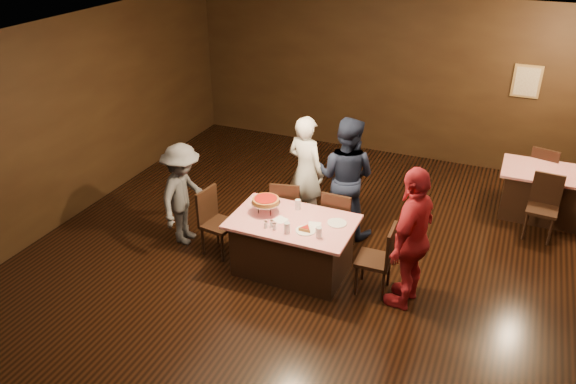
% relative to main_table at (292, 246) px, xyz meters
% --- Properties ---
extents(room, '(10.00, 10.04, 3.02)m').
position_rel_main_table_xyz_m(room, '(0.27, -0.58, 1.75)').
color(room, black).
rests_on(room, ground).
extents(main_table, '(1.60, 1.00, 0.77)m').
position_rel_main_table_xyz_m(main_table, '(0.00, 0.00, 0.00)').
color(main_table, red).
rests_on(main_table, ground).
extents(back_table, '(1.30, 0.90, 0.77)m').
position_rel_main_table_xyz_m(back_table, '(3.00, 2.89, 0.00)').
color(back_table, '#B40C0F').
rests_on(back_table, ground).
extents(chair_far_left, '(0.50, 0.50, 0.95)m').
position_rel_main_table_xyz_m(chair_far_left, '(-0.40, 0.75, 0.09)').
color(chair_far_left, black).
rests_on(chair_far_left, ground).
extents(chair_far_right, '(0.43, 0.43, 0.95)m').
position_rel_main_table_xyz_m(chair_far_right, '(0.40, 0.75, 0.09)').
color(chair_far_right, black).
rests_on(chair_far_right, ground).
extents(chair_end_left, '(0.47, 0.47, 0.95)m').
position_rel_main_table_xyz_m(chair_end_left, '(-1.10, 0.00, 0.09)').
color(chair_end_left, black).
rests_on(chair_end_left, ground).
extents(chair_end_right, '(0.43, 0.43, 0.95)m').
position_rel_main_table_xyz_m(chair_end_right, '(1.10, 0.00, 0.09)').
color(chair_end_right, black).
rests_on(chair_end_right, ground).
extents(chair_back_near, '(0.45, 0.45, 0.95)m').
position_rel_main_table_xyz_m(chair_back_near, '(3.00, 2.19, 0.09)').
color(chair_back_near, black).
rests_on(chair_back_near, ground).
extents(chair_back_far, '(0.51, 0.51, 0.95)m').
position_rel_main_table_xyz_m(chair_back_far, '(3.00, 3.49, 0.09)').
color(chair_back_far, black).
rests_on(chair_back_far, ground).
extents(diner_white_jacket, '(0.72, 0.58, 1.72)m').
position_rel_main_table_xyz_m(diner_white_jacket, '(-0.31, 1.26, 0.47)').
color(diner_white_jacket, white).
rests_on(diner_white_jacket, ground).
extents(diner_navy_hoodie, '(0.92, 0.74, 1.80)m').
position_rel_main_table_xyz_m(diner_navy_hoodie, '(0.31, 1.23, 0.52)').
color(diner_navy_hoodie, '#151C32').
rests_on(diner_navy_hoodie, ground).
extents(diner_grey_knit, '(0.62, 1.01, 1.50)m').
position_rel_main_table_xyz_m(diner_grey_knit, '(-1.71, 0.09, 0.37)').
color(diner_grey_knit, '#4B4B50').
rests_on(diner_grey_knit, ground).
extents(diner_red_shirt, '(0.63, 1.13, 1.83)m').
position_rel_main_table_xyz_m(diner_red_shirt, '(1.54, -0.05, 0.53)').
color(diner_red_shirt, '#AC1F29').
rests_on(diner_red_shirt, ground).
extents(pizza_stand, '(0.38, 0.38, 0.22)m').
position_rel_main_table_xyz_m(pizza_stand, '(-0.40, 0.05, 0.57)').
color(pizza_stand, black).
rests_on(pizza_stand, main_table).
extents(plate_with_slice, '(0.25, 0.25, 0.06)m').
position_rel_main_table_xyz_m(plate_with_slice, '(0.25, -0.18, 0.41)').
color(plate_with_slice, white).
rests_on(plate_with_slice, main_table).
extents(plate_empty, '(0.25, 0.25, 0.01)m').
position_rel_main_table_xyz_m(plate_empty, '(0.55, 0.15, 0.39)').
color(plate_empty, white).
rests_on(plate_empty, main_table).
extents(glass_front_left, '(0.08, 0.08, 0.14)m').
position_rel_main_table_xyz_m(glass_front_left, '(0.05, -0.30, 0.46)').
color(glass_front_left, silver).
rests_on(glass_front_left, main_table).
extents(glass_front_right, '(0.08, 0.08, 0.14)m').
position_rel_main_table_xyz_m(glass_front_right, '(0.45, -0.25, 0.46)').
color(glass_front_right, silver).
rests_on(glass_front_right, main_table).
extents(glass_back, '(0.08, 0.08, 0.14)m').
position_rel_main_table_xyz_m(glass_back, '(-0.05, 0.30, 0.46)').
color(glass_back, silver).
rests_on(glass_back, main_table).
extents(condiments, '(0.17, 0.10, 0.09)m').
position_rel_main_table_xyz_m(condiments, '(-0.18, -0.28, 0.43)').
color(condiments, silver).
rests_on(condiments, main_table).
extents(napkin_center, '(0.19, 0.19, 0.01)m').
position_rel_main_table_xyz_m(napkin_center, '(0.30, 0.00, 0.39)').
color(napkin_center, white).
rests_on(napkin_center, main_table).
extents(napkin_left, '(0.21, 0.21, 0.01)m').
position_rel_main_table_xyz_m(napkin_left, '(-0.15, -0.05, 0.39)').
color(napkin_left, white).
rests_on(napkin_left, main_table).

